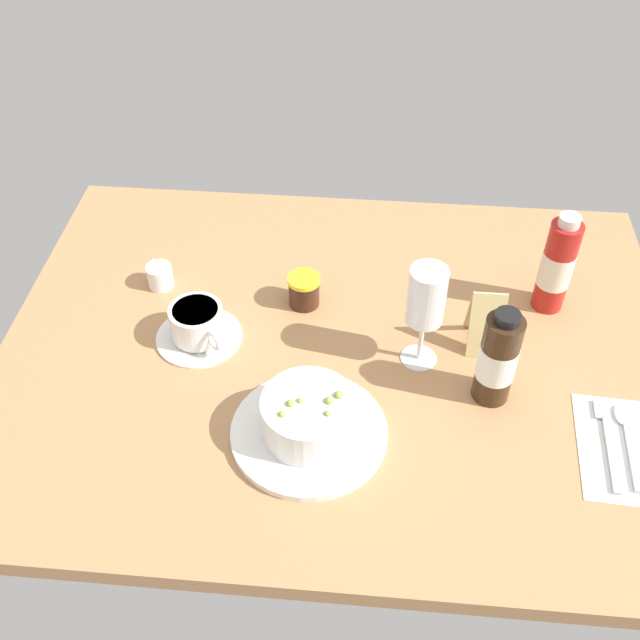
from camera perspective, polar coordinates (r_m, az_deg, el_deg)
The scene contains 10 objects.
ground_plane at distance 123.27cm, azimuth 1.31°, elevation -2.52°, with size 110.00×84.00×3.00cm, color #B27F51.
porridge_bowl at distance 107.68cm, azimuth -0.87°, elevation -7.63°, with size 22.89×22.89×8.34cm.
cutlery_setting at distance 117.12cm, azimuth 21.76°, elevation -8.86°, with size 12.55×19.72×0.90cm.
coffee_cup at distance 122.87cm, azimuth -9.33°, elevation -0.48°, with size 14.19×14.19×6.42cm.
creamer_jug at distance 134.81cm, azimuth -12.12°, elevation 3.34°, with size 4.76×5.19×4.88cm.
wine_glass at distance 112.56cm, azimuth 8.09°, elevation 1.51°, with size 5.83×5.83×18.34cm.
jam_jar at distance 127.78cm, azimuth -1.23°, elevation 2.27°, with size 5.56×5.56×5.74cm.
sauce_bottle_red at distance 129.77cm, azimuth 17.60°, elevation 3.95°, with size 5.40×5.40×18.66cm.
sauce_bottle_brown at distance 112.48cm, azimuth 13.39°, elevation -2.90°, with size 5.75×5.75×16.97cm.
menu_card at distance 122.10cm, azimuth 12.53°, elevation 0.12°, with size 5.46×7.30×10.75cm.
Camera 1 is at (4.72, -84.86, 87.80)cm, focal length 41.99 mm.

